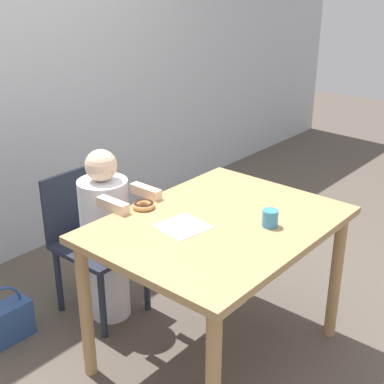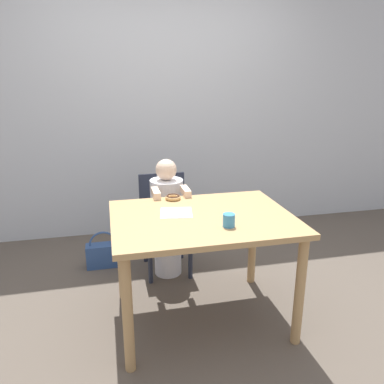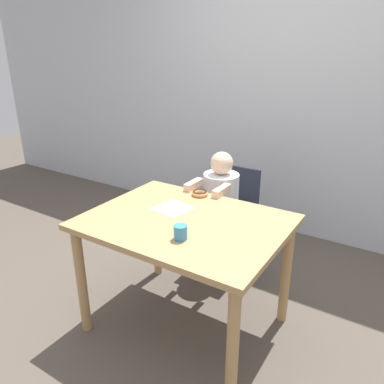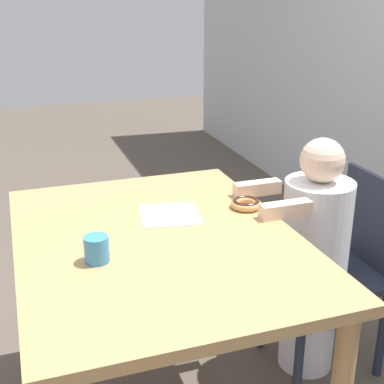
{
  "view_description": "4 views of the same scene",
  "coord_description": "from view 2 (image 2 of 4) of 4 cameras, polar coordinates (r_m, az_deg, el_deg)",
  "views": [
    {
      "loc": [
        -1.76,
        -1.33,
        1.82
      ],
      "look_at": [
        -0.04,
        0.13,
        0.87
      ],
      "focal_mm": 50.0,
      "sensor_mm": 36.0,
      "label": 1
    },
    {
      "loc": [
        -0.56,
        -2.13,
        1.58
      ],
      "look_at": [
        -0.04,
        0.13,
        0.87
      ],
      "focal_mm": 35.0,
      "sensor_mm": 36.0,
      "label": 2
    },
    {
      "loc": [
        1.07,
        -1.62,
        1.68
      ],
      "look_at": [
        -0.04,
        0.13,
        0.87
      ],
      "focal_mm": 35.0,
      "sensor_mm": 36.0,
      "label": 3
    },
    {
      "loc": [
        1.48,
        -0.39,
        1.47
      ],
      "look_at": [
        -0.04,
        0.13,
        0.87
      ],
      "focal_mm": 50.0,
      "sensor_mm": 36.0,
      "label": 4
    }
  ],
  "objects": [
    {
      "name": "cup",
      "position": [
        2.19,
        5.64,
        -4.31
      ],
      "size": [
        0.07,
        0.07,
        0.08
      ],
      "color": "teal",
      "rests_on": "dining_table"
    },
    {
      "name": "donut",
      "position": [
        2.66,
        -2.92,
        -0.8
      ],
      "size": [
        0.11,
        0.11,
        0.03
      ],
      "color": "tan",
      "rests_on": "dining_table"
    },
    {
      "name": "napkin",
      "position": [
        2.41,
        -2.42,
        -3.17
      ],
      "size": [
        0.23,
        0.23,
        0.0
      ],
      "color": "white",
      "rests_on": "dining_table"
    },
    {
      "name": "wall_back",
      "position": [
        3.85,
        -4.68,
        12.12
      ],
      "size": [
        8.0,
        0.05,
        2.5
      ],
      "color": "silver",
      "rests_on": "ground_plane"
    },
    {
      "name": "chair",
      "position": [
        3.17,
        -4.13,
        -4.44
      ],
      "size": [
        0.39,
        0.44,
        0.8
      ],
      "color": "#232838",
      "rests_on": "ground_plane"
    },
    {
      "name": "child_figure",
      "position": [
        3.03,
        -3.8,
        -4.16
      ],
      "size": [
        0.27,
        0.43,
        0.98
      ],
      "color": "white",
      "rests_on": "ground_plane"
    },
    {
      "name": "handbag",
      "position": [
        3.37,
        -13.28,
        -9.19
      ],
      "size": [
        0.3,
        0.12,
        0.32
      ],
      "color": "#2D4C84",
      "rests_on": "ground_plane"
    },
    {
      "name": "dining_table",
      "position": [
        2.4,
        1.54,
        -5.94
      ],
      "size": [
        1.14,
        0.87,
        0.75
      ],
      "color": "tan",
      "rests_on": "ground_plane"
    },
    {
      "name": "ground_plane",
      "position": [
        2.71,
        1.43,
        -18.52
      ],
      "size": [
        12.0,
        12.0,
        0.0
      ],
      "primitive_type": "plane",
      "color": "brown"
    }
  ]
}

